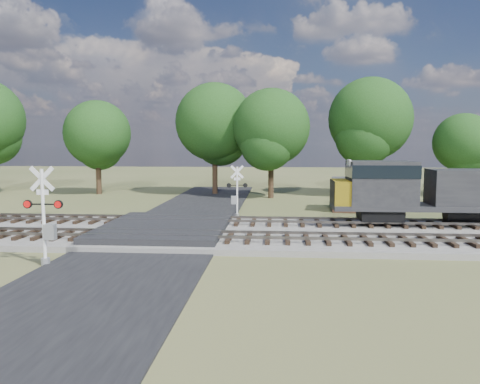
{
  "coord_description": "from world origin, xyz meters",
  "views": [
    {
      "loc": [
        6.44,
        -25.84,
        5.24
      ],
      "look_at": [
        4.24,
        2.0,
        2.36
      ],
      "focal_mm": 35.0,
      "sensor_mm": 36.0,
      "label": 1
    }
  ],
  "objects": [
    {
      "name": "road",
      "position": [
        0.0,
        0.0,
        0.04
      ],
      "size": [
        7.0,
        60.0,
        0.08
      ],
      "primitive_type": "cube",
      "color": "black",
      "rests_on": "ground"
    },
    {
      "name": "equipment_shed",
      "position": [
        12.61,
        11.37,
        1.29
      ],
      "size": [
        4.25,
        4.25,
        2.55
      ],
      "rotation": [
        0.0,
        0.0,
        -0.15
      ],
      "color": "#4F3222",
      "rests_on": "ground"
    },
    {
      "name": "track_near",
      "position": [
        3.12,
        -2.0,
        0.41
      ],
      "size": [
        140.0,
        2.6,
        0.33
      ],
      "color": "black",
      "rests_on": "ballast_bed"
    },
    {
      "name": "crossing_signal_far",
      "position": [
        3.55,
        7.05,
        1.56
      ],
      "size": [
        1.5,
        0.41,
        3.74
      ],
      "rotation": [
        0.0,
        0.0,
        3.34
      ],
      "color": "silver",
      "rests_on": "ground"
    },
    {
      "name": "crossing_signal_near",
      "position": [
        -3.47,
        -6.7,
        1.79
      ],
      "size": [
        1.74,
        0.38,
        4.31
      ],
      "rotation": [
        0.0,
        0.0,
        0.02
      ],
      "color": "silver",
      "rests_on": "ground"
    },
    {
      "name": "treeline",
      "position": [
        4.39,
        21.2,
        6.97
      ],
      "size": [
        83.14,
        11.13,
        11.91
      ],
      "color": "black",
      "rests_on": "ground"
    },
    {
      "name": "track_far",
      "position": [
        3.12,
        3.0,
        0.41
      ],
      "size": [
        140.0,
        2.6,
        0.33
      ],
      "color": "black",
      "rests_on": "ballast_bed"
    },
    {
      "name": "ground",
      "position": [
        0.0,
        0.0,
        0.0
      ],
      "size": [
        160.0,
        160.0,
        0.0
      ],
      "primitive_type": "plane",
      "color": "#434E29",
      "rests_on": "ground"
    },
    {
      "name": "ballast_bed",
      "position": [
        10.0,
        0.5,
        0.15
      ],
      "size": [
        140.0,
        10.0,
        0.3
      ],
      "primitive_type": "cube",
      "color": "gray",
      "rests_on": "ground"
    },
    {
      "name": "crossing_panel",
      "position": [
        0.0,
        0.5,
        0.32
      ],
      "size": [
        7.0,
        9.0,
        0.62
      ],
      "primitive_type": "cube",
      "color": "#262628",
      "rests_on": "ground"
    }
  ]
}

